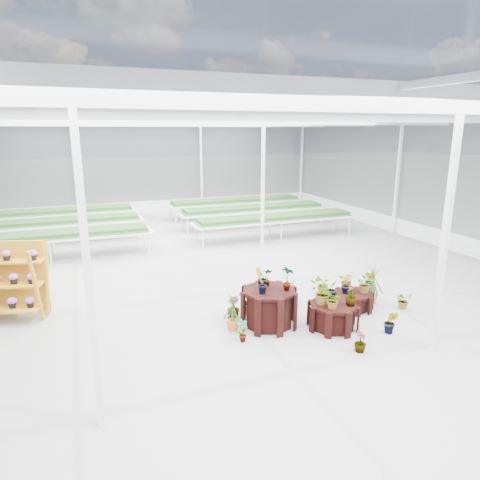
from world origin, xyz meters
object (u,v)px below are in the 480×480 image
object	(u,v)px
plinth_tall	(269,308)
shelf_rack	(6,282)
plinth_mid	(333,316)
plinth_low	(353,301)

from	to	relation	value
plinth_tall	shelf_rack	bearing A→B (deg)	155.55
plinth_tall	shelf_rack	xyz separation A→B (m)	(-5.19, 2.36, 0.44)
plinth_mid	plinth_low	bearing A→B (deg)	34.99
plinth_low	shelf_rack	world-z (taller)	shelf_rack
plinth_low	plinth_tall	bearing A→B (deg)	-177.40
plinth_mid	shelf_rack	world-z (taller)	shelf_rack
plinth_mid	shelf_rack	distance (m)	7.06
plinth_tall	plinth_low	size ratio (longest dim) A/B	1.33
plinth_mid	shelf_rack	bearing A→B (deg)	155.15
plinth_tall	plinth_low	world-z (taller)	plinth_tall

